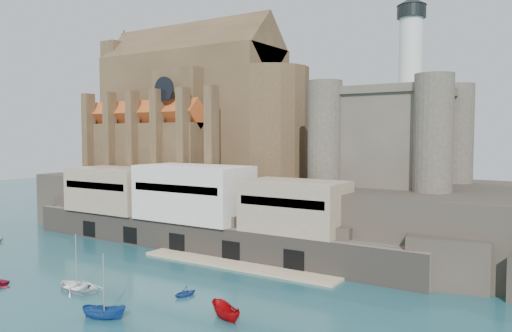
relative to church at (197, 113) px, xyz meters
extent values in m
plane|color=#194953|center=(24.13, -41.85, -22.13)|extent=(300.00, 300.00, 0.00)
cube|color=#2B2620|center=(24.13, -1.85, -17.13)|extent=(100.00, 34.00, 10.00)
cube|color=#2B2620|center=(-13.87, -18.35, -19.13)|extent=(9.00, 5.00, 6.00)
cube|color=#2B2620|center=(2.13, -18.35, -19.13)|extent=(9.00, 5.00, 6.00)
cube|color=#2B2620|center=(19.13, -18.35, -19.13)|extent=(9.00, 5.00, 6.00)
cube|color=#2B2620|center=(36.13, -18.35, -19.13)|extent=(9.00, 5.00, 6.00)
cube|color=#2B2620|center=(52.13, -18.35, -19.13)|extent=(9.00, 5.00, 6.00)
cube|color=#63594F|center=(16.13, -19.35, -19.88)|extent=(70.00, 6.00, 4.50)
cube|color=tan|center=(26.13, -23.85, -21.98)|extent=(30.00, 4.00, 0.40)
cube|color=black|center=(-5.87, -22.25, -20.53)|extent=(3.00, 0.40, 2.60)
cube|color=black|center=(4.13, -22.25, -20.53)|extent=(3.00, 0.40, 2.60)
cube|color=black|center=(14.13, -22.25, -20.53)|extent=(3.00, 0.40, 2.60)
cube|color=black|center=(24.13, -22.25, -20.53)|extent=(3.00, 0.40, 2.60)
cube|color=black|center=(34.13, -22.25, -20.53)|extent=(3.00, 0.40, 2.60)
cube|color=tan|center=(-3.87, -18.35, -13.88)|extent=(16.00, 9.00, 7.50)
cube|color=silver|center=(14.13, -18.35, -13.38)|extent=(18.00, 9.00, 8.50)
cube|color=tan|center=(32.13, -18.35, -14.13)|extent=(14.00, 8.00, 7.00)
cube|color=#4F3B24|center=(-1.87, 0.15, -0.13)|extent=(38.00, 14.00, 24.00)
cube|color=#4F3B24|center=(-1.87, 0.15, 11.87)|extent=(38.00, 13.01, 13.01)
cylinder|color=#4F3B24|center=(17.13, 0.15, -2.13)|extent=(14.00, 14.00, 20.00)
cube|color=#4F3B24|center=(2.13, 0.15, -2.13)|extent=(10.00, 20.00, 20.00)
cube|color=#4F3B24|center=(-5.87, -9.35, -7.13)|extent=(28.00, 5.00, 10.00)
cube|color=#4F3B24|center=(-5.87, 9.65, -7.13)|extent=(28.00, 5.00, 10.00)
cube|color=#B64D1F|center=(-5.87, -9.35, -0.53)|extent=(28.00, 5.66, 5.66)
cube|color=#B64D1F|center=(-5.87, 9.65, -0.53)|extent=(28.00, 5.66, 5.66)
cube|color=#4F3B24|center=(-20.87, 0.15, 1.87)|extent=(4.00, 10.00, 28.00)
cylinder|color=black|center=(2.13, -11.90, 3.87)|extent=(4.40, 0.30, 4.40)
cube|color=#4F3B24|center=(-17.87, -12.35, -4.13)|extent=(1.60, 2.20, 16.00)
cube|color=#4F3B24|center=(-11.67, -12.35, -4.13)|extent=(1.60, 2.20, 16.00)
cube|color=#4F3B24|center=(-5.47, -12.35, -4.13)|extent=(1.60, 2.20, 16.00)
cube|color=#4F3B24|center=(0.73, -12.35, -4.13)|extent=(1.60, 2.20, 16.00)
cube|color=#4F3B24|center=(6.93, -12.35, -4.13)|extent=(1.60, 2.20, 16.00)
cube|color=#4F3B24|center=(13.13, -12.35, -4.13)|extent=(1.60, 2.20, 16.00)
cube|color=#4D473C|center=(40.13, -0.85, -5.13)|extent=(16.00, 16.00, 14.00)
cube|color=#4D473C|center=(40.13, -0.85, 2.27)|extent=(17.00, 17.00, 1.20)
cylinder|color=#4D473C|center=(32.13, -8.85, -4.13)|extent=(5.20, 5.20, 16.00)
cylinder|color=#4D473C|center=(48.13, -8.85, -4.13)|extent=(5.20, 5.20, 16.00)
cylinder|color=#4D473C|center=(32.13, 7.15, -4.13)|extent=(5.20, 5.20, 16.00)
cylinder|color=#4D473C|center=(48.13, 7.15, -4.13)|extent=(5.20, 5.20, 16.00)
cylinder|color=silver|center=(42.13, 1.15, 7.87)|extent=(3.60, 3.60, 12.00)
cylinder|color=black|center=(42.13, 1.15, 14.87)|extent=(4.40, 4.40, 2.00)
cone|color=black|center=(42.13, 1.15, 16.47)|extent=(4.60, 4.60, 1.40)
imported|color=navy|center=(26.41, -46.69, -22.13)|extent=(2.25, 2.23, 4.46)
imported|color=#A10509|center=(36.22, -40.30, -22.13)|extent=(2.33, 2.31, 4.53)
imported|color=white|center=(16.39, -42.13, -22.13)|extent=(1.81, 4.61, 6.28)
imported|color=navy|center=(28.54, -37.26, -22.13)|extent=(2.69, 2.00, 2.79)
camera|label=1|loc=(64.24, -78.59, -4.37)|focal=35.00mm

